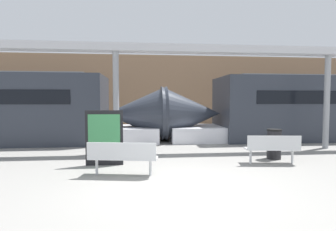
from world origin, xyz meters
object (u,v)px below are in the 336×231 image
object	(u,v)px
poster_board	(104,138)
support_column_near	(116,102)
bench_near	(122,156)
bench_far	(273,147)
trash_bin	(274,144)
support_column_far	(327,102)

from	to	relation	value
poster_board	support_column_near	size ratio (longest dim) A/B	0.44
bench_near	bench_far	world-z (taller)	same
trash_bin	support_column_near	xyz separation A→B (m)	(-5.34, 1.67, 1.38)
trash_bin	support_column_near	size ratio (longest dim) A/B	0.27
poster_board	support_column_far	xyz separation A→B (m)	(8.58, 2.01, 1.04)
trash_bin	poster_board	world-z (taller)	poster_board
bench_far	support_column_near	distance (m)	5.63
trash_bin	poster_board	distance (m)	5.52
support_column_near	support_column_far	bearing A→B (deg)	0.00
trash_bin	support_column_far	xyz separation A→B (m)	(3.08, 1.67, 1.38)
bench_near	poster_board	distance (m)	1.41
bench_far	support_column_near	xyz separation A→B (m)	(-4.93, 2.36, 1.35)
support_column_near	bench_far	bearing A→B (deg)	-25.59
bench_near	support_column_near	size ratio (longest dim) A/B	0.48
bench_far	support_column_far	world-z (taller)	support_column_far
bench_near	bench_far	size ratio (longest dim) A/B	1.10
support_column_near	support_column_far	xyz separation A→B (m)	(8.42, 0.00, 0.00)
poster_board	support_column_far	distance (m)	8.88
support_column_far	poster_board	bearing A→B (deg)	-166.85
poster_board	trash_bin	bearing A→B (deg)	3.49
trash_bin	bench_near	bearing A→B (deg)	-162.27
poster_board	support_column_far	world-z (taller)	support_column_far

